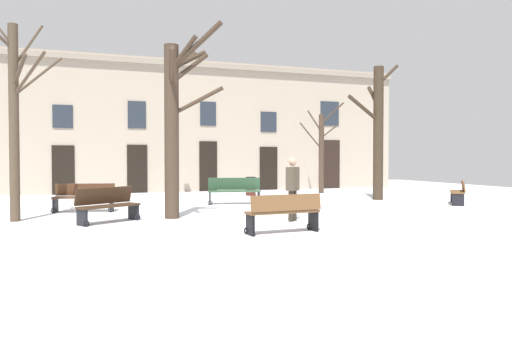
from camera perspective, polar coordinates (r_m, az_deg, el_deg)
ground_plane at (r=14.48m, az=2.38°, el=-5.09°), size 34.32×34.32×0.00m
building_facade at (r=23.65m, az=-5.97°, el=5.60°), size 21.45×0.60×6.63m
tree_center at (r=13.65m, az=-27.91°, el=6.38°), size 2.05×1.91×5.80m
tree_near_facade at (r=12.88m, az=-10.15°, el=6.23°), size 1.65×2.05×5.34m
tree_left_of_center at (r=22.26m, az=8.15°, el=2.51°), size 2.26×1.89×4.34m
tree_right_of_center at (r=19.11m, az=14.97°, el=5.00°), size 2.60×1.25×5.56m
streetlamp at (r=21.30m, az=-10.01°, el=2.96°), size 0.30×0.30×3.61m
litter_bin at (r=20.61m, az=-0.66°, el=-1.96°), size 0.48×0.48×0.84m
bench_by_litter_bin at (r=10.17m, az=3.49°, el=-5.23°), size 1.74×0.58×0.88m
bench_near_center_tree at (r=12.47m, az=-18.04°, el=-4.11°), size 1.66×1.32×0.92m
bench_back_to_back_left at (r=18.17m, az=23.98°, el=-2.47°), size 1.34×1.48×0.86m
bench_far_corner at (r=16.65m, az=-2.72°, el=-2.49°), size 1.97×0.89×0.97m
bench_facing_shops at (r=15.23m, az=-20.66°, el=-3.12°), size 1.89×0.85×0.88m
person_by_shop_door at (r=12.12m, az=4.60°, el=-1.92°), size 0.43×0.41×1.69m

